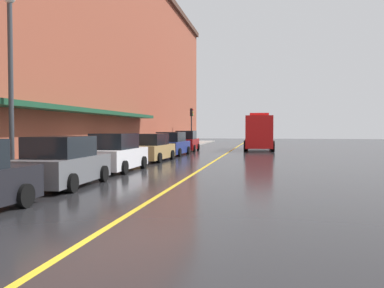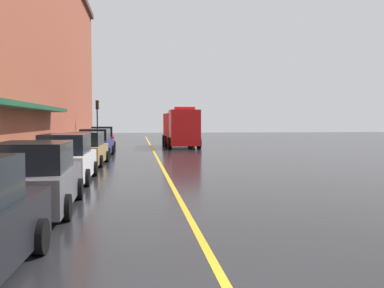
{
  "view_description": "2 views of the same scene",
  "coord_description": "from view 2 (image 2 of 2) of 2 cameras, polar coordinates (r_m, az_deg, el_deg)",
  "views": [
    {
      "loc": [
        3.28,
        -6.9,
        2.08
      ],
      "look_at": [
        -0.74,
        15.33,
        1.24
      ],
      "focal_mm": 38.41,
      "sensor_mm": 36.0,
      "label": 1
    },
    {
      "loc": [
        -1.24,
        -4.9,
        2.36
      ],
      "look_at": [
        1.2,
        14.34,
        1.32
      ],
      "focal_mm": 40.41,
      "sensor_mm": 36.0,
      "label": 2
    }
  ],
  "objects": [
    {
      "name": "ground_plane",
      "position": [
        30.02,
        -4.84,
        -1.45
      ],
      "size": [
        112.0,
        112.0,
        0.0
      ],
      "primitive_type": "plane",
      "color": "#232326"
    },
    {
      "name": "parked_car_2",
      "position": [
        17.44,
        -16.22,
        -1.97
      ],
      "size": [
        2.06,
        4.73,
        1.86
      ],
      "rotation": [
        0.0,
        0.0,
        1.57
      ],
      "color": "silver",
      "rests_on": "ground"
    },
    {
      "name": "parking_meter_0",
      "position": [
        22.76,
        -17.61,
        -0.34
      ],
      "size": [
        0.14,
        0.18,
        1.33
      ],
      "color": "#4C4C51",
      "rests_on": "sidewalk_left"
    },
    {
      "name": "parked_car_1",
      "position": [
        12.06,
        -20.01,
        -4.32
      ],
      "size": [
        2.23,
        4.57,
        1.81
      ],
      "rotation": [
        0.0,
        0.0,
        1.6
      ],
      "color": "#595B60",
      "rests_on": "ground"
    },
    {
      "name": "fire_truck",
      "position": [
        38.67,
        -1.54,
        2.05
      ],
      "size": [
        2.93,
        7.66,
        3.52
      ],
      "rotation": [
        0.0,
        0.0,
        -1.55
      ],
      "color": "red",
      "rests_on": "ground"
    },
    {
      "name": "parking_meter_1",
      "position": [
        24.28,
        -16.95,
        -0.13
      ],
      "size": [
        0.14,
        0.18,
        1.33
      ],
      "color": "#4C4C51",
      "rests_on": "sidewalk_left"
    },
    {
      "name": "traffic_light_near",
      "position": [
        45.25,
        -12.39,
        4.01
      ],
      "size": [
        0.38,
        0.36,
        4.3
      ],
      "color": "#232326",
      "rests_on": "sidewalk_left"
    },
    {
      "name": "parked_car_3",
      "position": [
        23.74,
        -13.78,
        -0.72
      ],
      "size": [
        2.18,
        4.89,
        1.77
      ],
      "rotation": [
        0.0,
        0.0,
        1.53
      ],
      "color": "#A5844C",
      "rests_on": "ground"
    },
    {
      "name": "parked_car_4",
      "position": [
        29.49,
        -12.56,
        0.07
      ],
      "size": [
        2.25,
        4.82,
        1.83
      ],
      "rotation": [
        0.0,
        0.0,
        1.54
      ],
      "color": "navy",
      "rests_on": "ground"
    },
    {
      "name": "lane_center_stripe",
      "position": [
        30.02,
        -4.84,
        -1.44
      ],
      "size": [
        0.16,
        70.0,
        0.01
      ],
      "primitive_type": "cube",
      "color": "gold",
      "rests_on": "ground"
    },
    {
      "name": "parked_car_5",
      "position": [
        35.77,
        -11.71,
        0.64
      ],
      "size": [
        2.15,
        4.76,
        1.91
      ],
      "rotation": [
        0.0,
        0.0,
        1.61
      ],
      "color": "maroon",
      "rests_on": "ground"
    },
    {
      "name": "sidewalk_left",
      "position": [
        30.39,
        -16.6,
        -1.37
      ],
      "size": [
        2.4,
        70.0,
        0.15
      ],
      "primitive_type": "cube",
      "color": "gray",
      "rests_on": "ground"
    }
  ]
}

